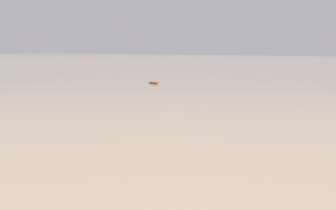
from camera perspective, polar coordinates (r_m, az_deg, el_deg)
name	(u,v)px	position (r m, az deg, el deg)	size (l,w,h in m)	color
rowboat_moored_5	(154,83)	(90.16, -2.23, 3.51)	(3.70, 2.22, 0.55)	orange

